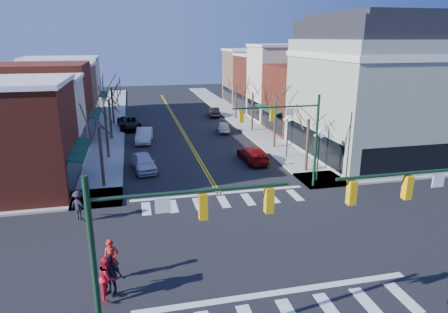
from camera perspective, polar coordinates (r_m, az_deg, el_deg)
ground at (r=23.02m, az=3.50°, el=-12.36°), size 160.00×160.00×0.00m
sidewalk_left at (r=40.91m, az=-16.56°, el=0.21°), size 3.50×70.00×0.15m
sidewalk_right at (r=43.34m, az=7.15°, el=1.68°), size 3.50×70.00×0.15m
bldg_left_stucco_a at (r=40.63m, az=-26.57°, el=4.37°), size 10.00×7.00×7.50m
bldg_left_brick_b at (r=48.25m, az=-24.58°, el=6.91°), size 10.00×9.00×8.50m
bldg_left_tan at (r=56.33m, az=-22.99°, el=7.92°), size 10.00×7.50×7.80m
bldg_left_stucco_b at (r=63.90m, az=-21.90°, el=9.11°), size 10.00×8.00×8.20m
bldg_right_brick_a at (r=50.35m, az=12.36°, el=8.07°), size 10.00×8.50×8.00m
bldg_right_stucco at (r=57.27m, az=9.11°, el=10.25°), size 10.00×7.00×10.00m
bldg_right_brick_b at (r=64.32m, az=6.56°, el=10.35°), size 10.00×8.00×8.50m
bldg_right_tan at (r=71.85m, az=4.42°, el=11.26°), size 10.00×8.00×9.00m
victorian_corner at (r=40.76m, az=20.64°, el=9.25°), size 12.25×14.25×13.30m
traffic_mast_near_left at (r=13.51m, az=-10.30°, el=-12.11°), size 6.60×0.28×7.20m
traffic_mast_near_right at (r=17.68m, az=28.75°, el=-6.89°), size 6.60×0.28×7.20m
traffic_mast_far_right at (r=29.72m, az=9.92°, el=3.86°), size 6.60×0.28×7.20m
lamppost_corner at (r=32.19m, az=13.38°, el=1.43°), size 0.36×0.36×4.33m
lamppost_midblock at (r=37.94m, az=9.09°, el=3.95°), size 0.36×0.36×4.33m
tree_left_a at (r=31.62m, az=-17.09°, el=-0.23°), size 0.24×0.24×4.76m
tree_left_b at (r=39.32m, az=-16.42°, el=3.26°), size 0.24×0.24×5.04m
tree_left_c at (r=47.19m, az=-15.93°, el=5.14°), size 0.24×0.24×4.55m
tree_left_d at (r=55.03m, az=-15.61°, el=6.91°), size 0.24×0.24×4.90m
tree_right_a at (r=34.62m, az=11.80°, el=1.47°), size 0.24×0.24×4.62m
tree_right_b at (r=41.73m, az=7.28°, el=4.65°), size 0.24×0.24×5.18m
tree_right_c at (r=49.21m, az=4.07°, el=6.35°), size 0.24×0.24×4.83m
tree_right_d at (r=56.78m, az=1.70°, el=7.83°), size 0.24×0.24×4.97m
car_left_near at (r=35.29m, az=-11.42°, el=-0.82°), size 2.38×4.71×1.54m
car_left_mid at (r=45.08m, az=-11.33°, el=2.98°), size 2.15×4.83×1.54m
car_left_far at (r=52.13m, az=-13.39°, el=4.69°), size 3.21×5.86×1.56m
car_right_near at (r=37.28m, az=4.14°, el=0.34°), size 2.13×5.05×1.45m
car_right_mid at (r=48.98m, az=-0.14°, el=4.26°), size 2.08×4.07×1.33m
car_right_far at (r=59.02m, az=-1.50°, el=6.40°), size 1.74×4.26×1.37m
pedestrian_red_a at (r=20.16m, az=-15.79°, el=-13.89°), size 0.75×0.53×1.95m
pedestrian_red_b at (r=18.83m, az=-16.29°, el=-16.21°), size 0.86×1.04×1.98m
pedestrian_dark_a at (r=19.06m, az=-15.94°, el=-15.82°), size 1.22×1.02×1.95m
pedestrian_dark_b at (r=26.68m, az=-20.02°, el=-6.55°), size 1.41×1.30×1.91m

